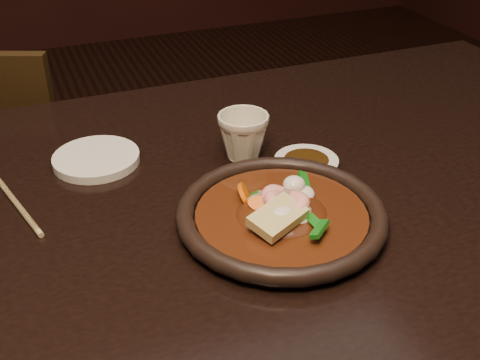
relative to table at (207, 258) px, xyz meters
name	(u,v)px	position (x,y,z in m)	size (l,w,h in m)	color
table	(207,258)	(0.00, 0.00, 0.00)	(1.60, 0.90, 0.75)	black
chair	(6,192)	(-0.27, 0.66, -0.22)	(0.51, 0.51, 0.83)	black
plate	(281,216)	(0.08, -0.06, 0.09)	(0.28, 0.28, 0.03)	black
stirfry	(283,212)	(0.09, -0.06, 0.10)	(0.13, 0.16, 0.06)	#3D1A0B
soy_dish	(306,163)	(0.18, 0.06, 0.08)	(0.10, 0.10, 0.01)	silver
saucer_right	(96,159)	(-0.11, 0.19, 0.08)	(0.13, 0.13, 0.01)	silver
tea_cup	(243,135)	(0.11, 0.12, 0.12)	(0.08, 0.07, 0.08)	beige
chopsticks	(6,190)	(-0.25, 0.16, 0.08)	(0.08, 0.26, 0.01)	tan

